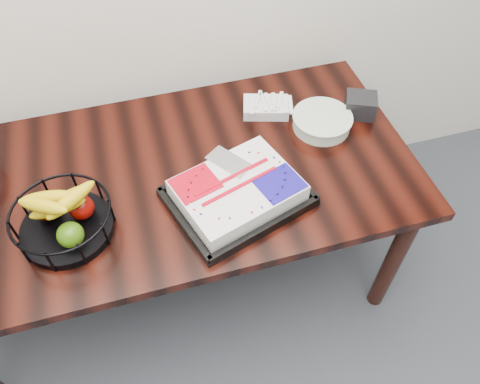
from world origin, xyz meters
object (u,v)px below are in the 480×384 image
object	(u,v)px
fruit_basket	(63,219)
cake_tray	(238,192)
table	(172,188)
napkin_box	(360,105)
plate_stack	(322,122)

from	to	relation	value
fruit_basket	cake_tray	bearing A→B (deg)	-3.02
table	cake_tray	size ratio (longest dim) A/B	3.38
cake_tray	table	bearing A→B (deg)	137.55
fruit_basket	table	bearing A→B (deg)	23.31
fruit_basket	napkin_box	distance (m)	1.19
napkin_box	fruit_basket	bearing A→B (deg)	-167.29
plate_stack	napkin_box	size ratio (longest dim) A/B	1.96
cake_tray	fruit_basket	xyz separation A→B (m)	(-0.57, 0.03, 0.03)
fruit_basket	plate_stack	size ratio (longest dim) A/B	1.36
cake_tray	plate_stack	bearing A→B (deg)	31.93
plate_stack	fruit_basket	bearing A→B (deg)	-166.86
cake_tray	napkin_box	xyz separation A→B (m)	(0.60, 0.29, 0.00)
fruit_basket	napkin_box	world-z (taller)	fruit_basket
fruit_basket	napkin_box	bearing A→B (deg)	12.71
fruit_basket	napkin_box	size ratio (longest dim) A/B	2.67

